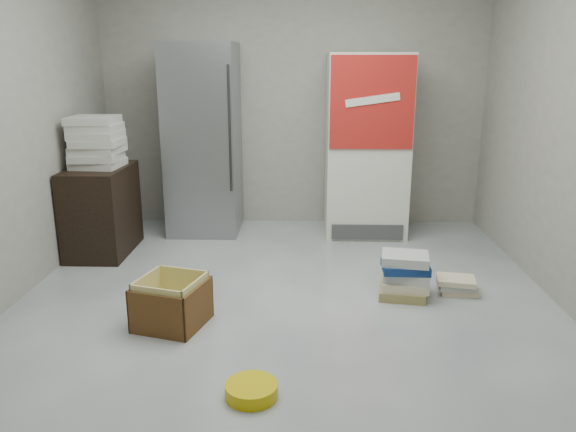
% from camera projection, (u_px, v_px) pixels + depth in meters
% --- Properties ---
extents(ground, '(5.00, 5.00, 0.00)m').
position_uv_depth(ground, '(284.00, 321.00, 3.85)').
color(ground, '#B5B5B1').
rests_on(ground, ground).
extents(room_shell, '(4.04, 5.04, 2.82)m').
position_uv_depth(room_shell, '(284.00, 49.00, 3.37)').
color(room_shell, '#9E998F').
rests_on(room_shell, ground).
extents(steel_fridge, '(0.70, 0.72, 1.90)m').
position_uv_depth(steel_fridge, '(203.00, 140.00, 5.68)').
color(steel_fridge, gray).
rests_on(steel_fridge, ground).
extents(coke_cooler, '(0.80, 0.73, 1.80)m').
position_uv_depth(coke_cooler, '(367.00, 145.00, 5.63)').
color(coke_cooler, silver).
rests_on(coke_cooler, ground).
extents(wood_shelf, '(0.50, 0.80, 0.80)m').
position_uv_depth(wood_shelf, '(102.00, 210.00, 5.15)').
color(wood_shelf, black).
rests_on(wood_shelf, ground).
extents(supply_box_stack, '(0.43, 0.43, 0.45)m').
position_uv_depth(supply_box_stack, '(97.00, 142.00, 4.98)').
color(supply_box_stack, beige).
rests_on(supply_box_stack, wood_shelf).
extents(phonebook_stack_main, '(0.42, 0.34, 0.34)m').
position_uv_depth(phonebook_stack_main, '(405.00, 276.00, 4.21)').
color(phonebook_stack_main, olive).
rests_on(phonebook_stack_main, ground).
extents(phonebook_stack_side, '(0.34, 0.27, 0.13)m').
position_uv_depth(phonebook_stack_side, '(457.00, 285.00, 4.31)').
color(phonebook_stack_side, beige).
rests_on(phonebook_stack_side, ground).
extents(cardboard_box, '(0.52, 0.52, 0.34)m').
position_uv_depth(cardboard_box, '(172.00, 305.00, 3.77)').
color(cardboard_box, gold).
rests_on(cardboard_box, ground).
extents(bucket_lid, '(0.37, 0.37, 0.08)m').
position_uv_depth(bucket_lid, '(252.00, 390.00, 2.99)').
color(bucket_lid, '#CDB207').
rests_on(bucket_lid, ground).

